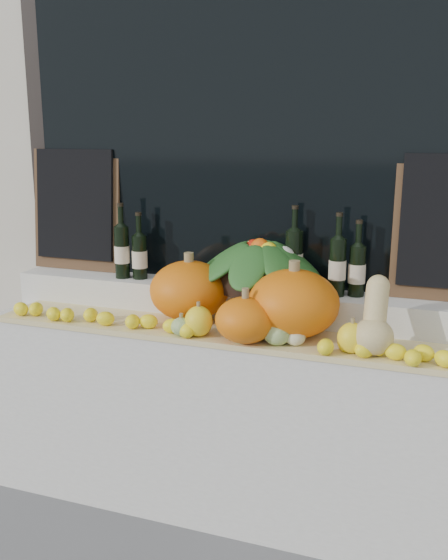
# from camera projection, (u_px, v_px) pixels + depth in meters

# --- Properties ---
(storefront_facade) EXTENTS (7.00, 0.94, 4.50)m
(storefront_facade) POSITION_uv_depth(u_px,v_px,m) (277.00, 30.00, 3.16)
(storefront_facade) COLOR beige
(storefront_facade) RESTS_ON ground
(display_sill) EXTENTS (2.30, 0.55, 0.88)m
(display_sill) POSITION_uv_depth(u_px,v_px,m) (229.00, 417.00, 2.93)
(display_sill) COLOR silver
(display_sill) RESTS_ON ground
(rear_tier) EXTENTS (2.30, 0.25, 0.16)m
(rear_tier) POSITION_uv_depth(u_px,v_px,m) (240.00, 302.00, 2.94)
(rear_tier) COLOR silver
(rear_tier) RESTS_ON display_sill
(straw_bedding) EXTENTS (2.10, 0.32, 0.02)m
(straw_bedding) POSITION_uv_depth(u_px,v_px,m) (220.00, 333.00, 2.71)
(straw_bedding) COLOR tan
(straw_bedding) RESTS_ON display_sill
(pumpkin_left) EXTENTS (0.40, 0.40, 0.27)m
(pumpkin_left) POSITION_uv_depth(u_px,v_px,m) (189.00, 290.00, 2.84)
(pumpkin_left) COLOR orange
(pumpkin_left) RESTS_ON straw_bedding
(pumpkin_right) EXTENTS (0.47, 0.47, 0.29)m
(pumpkin_right) POSITION_uv_depth(u_px,v_px,m) (293.00, 303.00, 2.61)
(pumpkin_right) COLOR orange
(pumpkin_right) RESTS_ON straw_bedding
(pumpkin_center) EXTENTS (0.26, 0.26, 0.19)m
(pumpkin_center) POSITION_uv_depth(u_px,v_px,m) (245.00, 320.00, 2.54)
(pumpkin_center) COLOR orange
(pumpkin_center) RESTS_ON straw_bedding
(butternut_squash) EXTENTS (0.16, 0.22, 0.30)m
(butternut_squash) POSITION_uv_depth(u_px,v_px,m) (374.00, 323.00, 2.41)
(butternut_squash) COLOR #CEB679
(butternut_squash) RESTS_ON straw_bedding
(decorative_gourds) EXTENTS (0.81, 0.15, 0.15)m
(decorative_gourds) POSITION_uv_depth(u_px,v_px,m) (260.00, 330.00, 2.54)
(decorative_gourds) COLOR #347122
(decorative_gourds) RESTS_ON straw_bedding
(lemon_heap) EXTENTS (2.20, 0.16, 0.06)m
(lemon_heap) POSITION_uv_depth(u_px,v_px,m) (211.00, 331.00, 2.60)
(lemon_heap) COLOR yellow
(lemon_heap) RESTS_ON straw_bedding
(produce_bowl) EXTENTS (0.63, 0.63, 0.25)m
(produce_bowl) POSITION_uv_depth(u_px,v_px,m) (260.00, 264.00, 2.85)
(produce_bowl) COLOR black
(produce_bowl) RESTS_ON rear_tier
(wine_bottle_far_left) EXTENTS (0.08, 0.08, 0.37)m
(wine_bottle_far_left) POSITION_uv_depth(u_px,v_px,m) (122.00, 251.00, 3.06)
(wine_bottle_far_left) COLOR black
(wine_bottle_far_left) RESTS_ON rear_tier
(wine_bottle_near_left) EXTENTS (0.08, 0.08, 0.33)m
(wine_bottle_near_left) POSITION_uv_depth(u_px,v_px,m) (140.00, 256.00, 3.05)
(wine_bottle_near_left) COLOR black
(wine_bottle_near_left) RESTS_ON rear_tier
(wine_bottle_tall) EXTENTS (0.08, 0.08, 0.39)m
(wine_bottle_tall) POSITION_uv_depth(u_px,v_px,m) (294.00, 259.00, 2.84)
(wine_bottle_tall) COLOR black
(wine_bottle_tall) RESTS_ON rear_tier
(wine_bottle_near_right) EXTENTS (0.08, 0.08, 0.37)m
(wine_bottle_near_right) POSITION_uv_depth(u_px,v_px,m) (337.00, 266.00, 2.72)
(wine_bottle_near_right) COLOR black
(wine_bottle_near_right) RESTS_ON rear_tier
(wine_bottle_far_right) EXTENTS (0.08, 0.08, 0.34)m
(wine_bottle_far_right) POSITION_uv_depth(u_px,v_px,m) (357.00, 270.00, 2.73)
(wine_bottle_far_right) COLOR black
(wine_bottle_far_right) RESTS_ON rear_tier
(chalkboard_left) EXTENTS (0.50, 0.08, 0.62)m
(chalkboard_left) POSITION_uv_depth(u_px,v_px,m) (75.00, 208.00, 3.21)
(chalkboard_left) COLOR #4C331E
(chalkboard_left) RESTS_ON rear_tier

